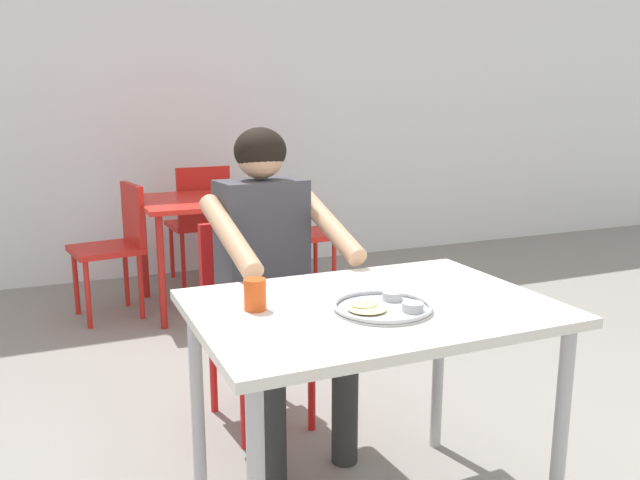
% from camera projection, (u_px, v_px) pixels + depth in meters
% --- Properties ---
extents(back_wall, '(12.00, 0.12, 3.40)m').
position_uv_depth(back_wall, '(170.00, 56.00, 4.87)').
color(back_wall, white).
rests_on(back_wall, ground).
extents(table_foreground, '(1.06, 0.76, 0.75)m').
position_uv_depth(table_foreground, '(371.00, 330.00, 1.92)').
color(table_foreground, silver).
rests_on(table_foreground, ground).
extents(thali_tray, '(0.29, 0.29, 0.03)m').
position_uv_depth(thali_tray, '(383.00, 306.00, 1.84)').
color(thali_tray, '#B7BABF').
rests_on(thali_tray, table_foreground).
extents(drinking_cup, '(0.07, 0.07, 0.09)m').
position_uv_depth(drinking_cup, '(255.00, 293.00, 1.83)').
color(drinking_cup, '#D84C19').
rests_on(drinking_cup, table_foreground).
extents(chair_foreground, '(0.42, 0.47, 0.84)m').
position_uv_depth(chair_foreground, '(252.00, 307.00, 2.71)').
color(chair_foreground, red).
rests_on(chair_foreground, ground).
extents(diner_foreground, '(0.53, 0.58, 1.25)m').
position_uv_depth(diner_foreground, '(271.00, 260.00, 2.46)').
color(diner_foreground, '#2A2A2A').
rests_on(diner_foreground, ground).
extents(table_background_red, '(0.91, 0.82, 0.73)m').
position_uv_depth(table_background_red, '(210.00, 211.00, 4.19)').
color(table_background_red, red).
rests_on(table_background_red, ground).
extents(chair_red_left, '(0.47, 0.46, 0.85)m').
position_uv_depth(chair_red_left, '(117.00, 240.00, 4.02)').
color(chair_red_left, red).
rests_on(chair_red_left, ground).
extents(chair_red_right, '(0.44, 0.41, 0.80)m').
position_uv_depth(chair_red_right, '(293.00, 230.00, 4.47)').
color(chair_red_right, red).
rests_on(chair_red_right, ground).
extents(chair_red_far, '(0.44, 0.44, 0.89)m').
position_uv_depth(chair_red_far, '(201.00, 216.00, 4.75)').
color(chair_red_far, red).
rests_on(chair_red_far, ground).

